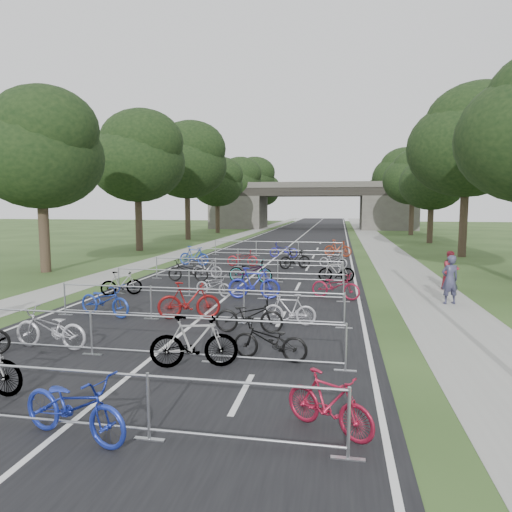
{
  "coord_description": "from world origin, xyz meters",
  "views": [
    {
      "loc": [
        4.42,
        -6.39,
        3.69
      ],
      "look_at": [
        0.25,
        16.22,
        1.1
      ],
      "focal_mm": 32.0,
      "sensor_mm": 36.0,
      "label": 1
    }
  ],
  "objects_px": {
    "bike_2": "(74,407)",
    "pedestrian_b": "(451,271)",
    "pedestrian_a": "(450,280)",
    "overpass_bridge": "(311,206)"
  },
  "relations": [
    {
      "from": "bike_2",
      "to": "pedestrian_b",
      "type": "distance_m",
      "value": 17.08
    },
    {
      "from": "pedestrian_a",
      "to": "bike_2",
      "type": "bearing_deg",
      "value": 36.21
    },
    {
      "from": "pedestrian_a",
      "to": "pedestrian_b",
      "type": "distance_m",
      "value": 3.17
    },
    {
      "from": "pedestrian_a",
      "to": "pedestrian_b",
      "type": "relative_size",
      "value": 1.09
    },
    {
      "from": "overpass_bridge",
      "to": "bike_2",
      "type": "xyz_separation_m",
      "value": [
        0.38,
        -65.19,
        -2.99
      ]
    },
    {
      "from": "overpass_bridge",
      "to": "bike_2",
      "type": "relative_size",
      "value": 14.91
    },
    {
      "from": "overpass_bridge",
      "to": "pedestrian_a",
      "type": "bearing_deg",
      "value": -81.02
    },
    {
      "from": "pedestrian_a",
      "to": "pedestrian_b",
      "type": "height_order",
      "value": "pedestrian_a"
    },
    {
      "from": "bike_2",
      "to": "pedestrian_a",
      "type": "relative_size",
      "value": 1.13
    },
    {
      "from": "bike_2",
      "to": "pedestrian_b",
      "type": "bearing_deg",
      "value": -16.28
    }
  ]
}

